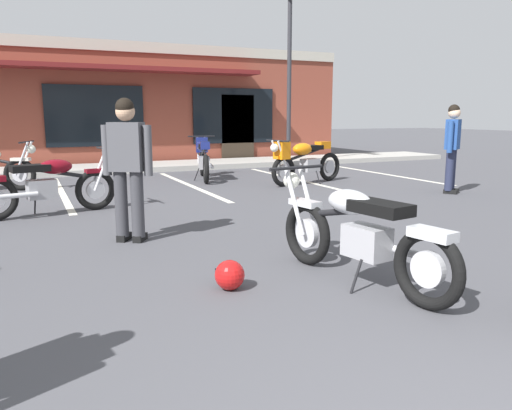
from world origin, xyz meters
name	(u,v)px	position (x,y,z in m)	size (l,w,h in m)	color
ground_plane	(222,254)	(0.00, 4.20, 0.00)	(80.00, 80.00, 0.00)	#47474C
sidewalk_kerb	(103,169)	(0.00, 13.10, 0.07)	(22.00, 1.80, 0.14)	#A8A59E
brick_storefront_building	(85,106)	(0.00, 16.70, 1.77)	(15.69, 6.02, 3.53)	brown
painted_stall_lines	(129,189)	(0.00, 9.50, 0.00)	(12.89, 4.80, 0.01)	silver
motorcycle_foreground_classic	(358,232)	(0.76, 2.80, 0.46)	(0.77, 2.10, 0.98)	black
motorcycle_red_sportbike	(304,160)	(3.59, 8.67, 0.53)	(2.06, 0.93, 0.98)	black
motorcycle_silver_naked	(204,156)	(1.90, 10.40, 0.53)	(0.88, 2.07, 0.98)	black
motorcycle_cream_vintage	(49,184)	(-1.58, 7.27, 0.46)	(2.08, 0.85, 0.98)	black
person_in_black_shirt	(452,143)	(5.50, 6.40, 0.95)	(0.55, 0.43, 1.68)	black
person_near_building	(127,162)	(-0.79, 5.15, 0.95)	(0.56, 0.42, 1.68)	black
helmet_on_pavement	(230,275)	(-0.34, 3.11, 0.13)	(0.26, 0.26, 0.26)	#B71414
parking_lot_lamp_post	(291,55)	(5.00, 11.88, 3.10)	(0.24, 0.76, 4.76)	#2D2D33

